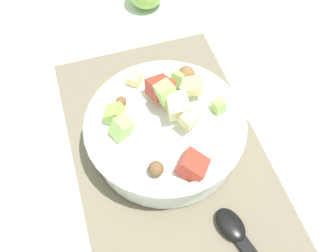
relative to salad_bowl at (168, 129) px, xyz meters
The scene contains 4 objects.
ground_plane 0.05m from the salad_bowl, 161.64° to the left, with size 2.40×2.40×0.00m, color silver.
placemat 0.05m from the salad_bowl, 161.64° to the left, with size 0.50×0.31×0.01m, color #756B56.
salad_bowl is the anchor object (origin of this frame).
serving_spoon 0.22m from the salad_bowl, 165.44° to the right, with size 0.22×0.08×0.01m.
Camera 1 is at (-0.31, 0.10, 0.57)m, focal length 41.49 mm.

